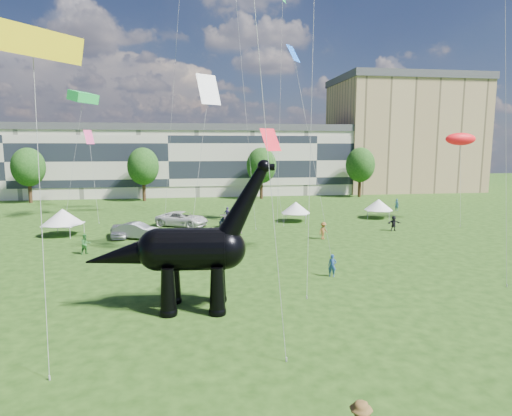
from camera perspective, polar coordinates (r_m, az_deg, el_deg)
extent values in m
plane|color=#16330C|center=(22.77, 1.84, -15.54)|extent=(220.00, 220.00, 0.00)
cube|color=beige|center=(82.67, -11.36, 5.92)|extent=(78.00, 11.00, 12.00)
cube|color=tan|center=(96.04, 18.98, 8.93)|extent=(28.00, 18.00, 22.00)
cylinder|color=#382314|center=(78.42, -27.88, 1.78)|extent=(0.56, 0.56, 3.20)
ellipsoid|color=#14380F|center=(78.11, -28.12, 5.22)|extent=(5.20, 5.20, 6.24)
cylinder|color=#382314|center=(74.35, -14.70, 2.16)|extent=(0.56, 0.56, 3.20)
ellipsoid|color=#14380F|center=(74.02, -14.83, 5.80)|extent=(5.20, 5.20, 6.24)
cylinder|color=#382314|center=(74.81, 0.72, 2.47)|extent=(0.56, 0.56, 3.20)
ellipsoid|color=#14380F|center=(74.48, 0.73, 6.09)|extent=(5.20, 5.20, 6.24)
cylinder|color=#382314|center=(79.64, 13.63, 2.59)|extent=(0.56, 0.56, 3.20)
ellipsoid|color=#14380F|center=(79.33, 13.75, 5.99)|extent=(5.20, 5.20, 6.24)
cone|color=black|center=(24.15, -11.64, -10.90)|extent=(1.00, 1.00, 2.67)
sphere|color=black|center=(24.55, -11.56, -13.48)|extent=(0.98, 0.98, 0.98)
cone|color=black|center=(25.98, -10.98, -9.49)|extent=(1.00, 1.00, 2.67)
sphere|color=black|center=(26.36, -10.91, -11.92)|extent=(0.98, 0.98, 0.98)
cone|color=black|center=(23.89, -5.19, -10.97)|extent=(1.00, 1.00, 2.67)
sphere|color=black|center=(24.30, -5.15, -13.58)|extent=(0.98, 0.98, 0.98)
cone|color=black|center=(25.74, -5.01, -9.53)|extent=(1.00, 1.00, 2.67)
sphere|color=black|center=(26.12, -4.98, -11.98)|extent=(0.98, 0.98, 0.98)
cylinder|color=black|center=(24.32, -8.53, -5.44)|extent=(3.94, 2.75, 2.40)
sphere|color=black|center=(24.58, -12.88, -5.41)|extent=(2.40, 2.40, 2.40)
sphere|color=black|center=(24.20, -4.11, -5.43)|extent=(2.31, 2.31, 2.31)
cone|color=black|center=(23.73, -1.55, 0.64)|extent=(3.46, 1.65, 4.71)
sphere|color=black|center=(23.59, 1.08, 5.57)|extent=(0.75, 0.75, 0.75)
cylinder|color=black|center=(23.61, 1.72, 5.46)|extent=(0.66, 0.45, 0.39)
cone|color=black|center=(25.03, -17.01, -6.02)|extent=(4.86, 2.31, 2.61)
imported|color=silver|center=(45.40, -17.90, -2.94)|extent=(2.28, 4.14, 1.33)
imported|color=slate|center=(44.27, -15.54, -2.94)|extent=(5.15, 3.18, 1.60)
imported|color=silver|center=(50.05, -9.81, -1.44)|extent=(6.63, 5.19, 1.67)
imported|color=#595960|center=(46.62, -3.50, -2.17)|extent=(2.23, 5.16, 1.48)
cube|color=silver|center=(52.53, 5.31, -0.70)|extent=(3.47, 3.47, 0.11)
cone|color=silver|center=(52.42, 5.32, 0.09)|extent=(4.40, 4.40, 1.38)
cylinder|color=#999999|center=(51.46, 3.76, -1.44)|extent=(0.06, 0.06, 1.01)
cylinder|color=#999999|center=(51.27, 6.63, -1.52)|extent=(0.06, 0.06, 1.01)
cylinder|color=#999999|center=(53.99, 4.04, -0.99)|extent=(0.06, 0.06, 1.01)
cylinder|color=#999999|center=(53.80, 6.77, -1.06)|extent=(0.06, 0.06, 1.01)
cube|color=white|center=(56.89, 15.98, -0.29)|extent=(3.63, 3.63, 0.11)
cone|color=white|center=(56.78, 16.01, 0.45)|extent=(4.60, 4.60, 1.39)
cylinder|color=#999999|center=(55.64, 14.67, -0.96)|extent=(0.06, 0.06, 1.02)
cylinder|color=#999999|center=(55.75, 17.34, -1.05)|extent=(0.06, 0.06, 1.02)
cylinder|color=#999999|center=(58.21, 14.64, -0.56)|extent=(0.06, 0.06, 1.02)
cylinder|color=#999999|center=(58.31, 17.20, -0.64)|extent=(0.06, 0.06, 1.02)
cube|color=silver|center=(48.43, -24.32, -2.01)|extent=(3.77, 3.77, 0.13)
cone|color=silver|center=(48.30, -24.38, -1.02)|extent=(4.78, 4.78, 1.58)
cylinder|color=#999999|center=(48.01, -26.66, -2.94)|extent=(0.06, 0.06, 1.16)
cylinder|color=#999999|center=(46.56, -23.55, -3.07)|extent=(0.06, 0.06, 1.16)
cylinder|color=#999999|center=(50.50, -24.95, -2.31)|extent=(0.06, 0.06, 1.16)
cylinder|color=#999999|center=(49.13, -21.95, -2.42)|extent=(0.06, 0.06, 1.16)
imported|color=#4C3A83|center=(51.96, -3.83, -0.88)|extent=(1.09, 1.09, 1.85)
imported|color=teal|center=(64.34, 18.25, 0.43)|extent=(0.68, 0.74, 1.70)
imported|color=brown|center=(42.93, 8.98, -3.00)|extent=(1.28, 1.13, 1.72)
imported|color=black|center=(48.88, 17.89, -1.96)|extent=(1.54, 0.49, 1.66)
imported|color=#244987|center=(30.99, 10.12, -7.56)|extent=(0.69, 0.60, 1.61)
imported|color=#2C6E2C|center=(39.41, -21.78, -4.49)|extent=(1.09, 1.06, 1.76)
imported|color=#A5294B|center=(32.55, -7.29, -6.55)|extent=(0.98, 1.04, 1.79)
plane|color=red|center=(51.49, 1.95, 9.10)|extent=(3.40, 2.75, 2.68)
cube|color=yellow|center=(21.41, -27.67, 19.11)|extent=(3.78, 4.11, 1.55)
plane|color=white|center=(35.56, -6.34, 15.44)|extent=(2.62, 2.03, 2.42)
plane|color=#D23A73|center=(59.63, -21.37, 8.81)|extent=(1.45, 1.83, 1.80)
ellipsoid|color=red|center=(57.95, 25.62, 8.29)|extent=(4.04, 3.80, 1.50)
plane|color=blue|center=(39.85, 5.00, 19.84)|extent=(1.73, 1.82, 1.48)
cube|color=green|center=(56.58, -22.03, 13.53)|extent=(3.26, 4.07, 1.49)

